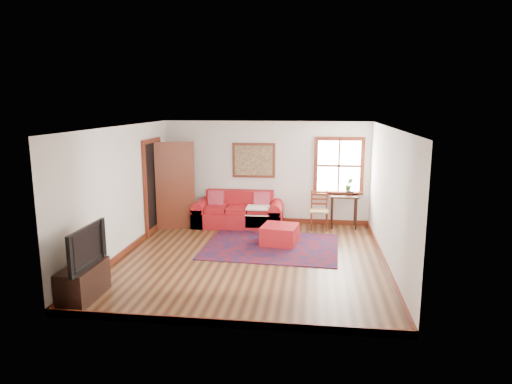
# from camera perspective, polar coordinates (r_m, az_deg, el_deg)

# --- Properties ---
(ground) EXTENTS (5.50, 5.50, 0.00)m
(ground) POSITION_cam_1_polar(r_m,az_deg,el_deg) (8.80, -0.67, -8.34)
(ground) COLOR #3B1E10
(ground) RESTS_ON ground
(room_envelope) EXTENTS (5.04, 5.54, 2.52)m
(room_envelope) POSITION_cam_1_polar(r_m,az_deg,el_deg) (8.41, -0.68, 2.36)
(room_envelope) COLOR silver
(room_envelope) RESTS_ON ground
(window) EXTENTS (1.18, 0.20, 1.38)m
(window) POSITION_cam_1_polar(r_m,az_deg,el_deg) (11.06, 10.46, 2.52)
(window) COLOR white
(window) RESTS_ON ground
(doorway) EXTENTS (0.89, 1.08, 2.14)m
(doorway) POSITION_cam_1_polar(r_m,az_deg,el_deg) (10.71, -11.12, 0.89)
(doorway) COLOR black
(doorway) RESTS_ON ground
(framed_artwork) EXTENTS (1.05, 0.07, 0.85)m
(framed_artwork) POSITION_cam_1_polar(r_m,az_deg,el_deg) (11.11, -0.30, 3.97)
(framed_artwork) COLOR maroon
(framed_artwork) RESTS_ON ground
(persian_rug) EXTENTS (2.82, 2.30, 0.02)m
(persian_rug) POSITION_cam_1_polar(r_m,az_deg,el_deg) (9.51, 1.95, -6.79)
(persian_rug) COLOR #5C0D14
(persian_rug) RESTS_ON ground
(red_leather_sofa) EXTENTS (2.13, 0.88, 0.83)m
(red_leather_sofa) POSITION_cam_1_polar(r_m,az_deg,el_deg) (11.02, -2.20, -2.83)
(red_leather_sofa) COLOR #A9151C
(red_leather_sofa) RESTS_ON ground
(red_ottoman) EXTENTS (0.81, 0.81, 0.41)m
(red_ottoman) POSITION_cam_1_polar(r_m,az_deg,el_deg) (9.64, 2.98, -5.35)
(red_ottoman) COLOR #A9151C
(red_ottoman) RESTS_ON ground
(side_table) EXTENTS (0.65, 0.49, 0.78)m
(side_table) POSITION_cam_1_polar(r_m,az_deg,el_deg) (11.01, 10.96, -1.02)
(side_table) COLOR black
(side_table) RESTS_ON ground
(ladder_back_chair) EXTENTS (0.42, 0.41, 0.89)m
(ladder_back_chair) POSITION_cam_1_polar(r_m,az_deg,el_deg) (10.80, 7.91, -2.10)
(ladder_back_chair) COLOR tan
(ladder_back_chair) RESTS_ON ground
(media_cabinet) EXTENTS (0.43, 0.95, 0.53)m
(media_cabinet) POSITION_cam_1_polar(r_m,az_deg,el_deg) (7.50, -20.77, -10.47)
(media_cabinet) COLOR black
(media_cabinet) RESTS_ON ground
(television) EXTENTS (0.14, 1.08, 0.62)m
(television) POSITION_cam_1_polar(r_m,az_deg,el_deg) (7.28, -21.08, -6.38)
(television) COLOR black
(television) RESTS_ON media_cabinet
(candle_hurricane) EXTENTS (0.12, 0.12, 0.18)m
(candle_hurricane) POSITION_cam_1_polar(r_m,az_deg,el_deg) (7.71, -19.18, -7.03)
(candle_hurricane) COLOR silver
(candle_hurricane) RESTS_ON media_cabinet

